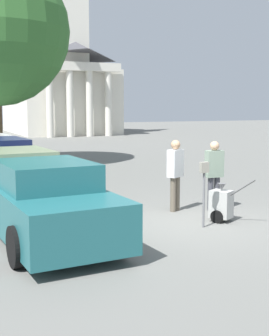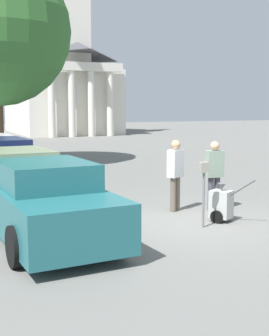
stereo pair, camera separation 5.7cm
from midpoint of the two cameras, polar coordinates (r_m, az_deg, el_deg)
The scene contains 8 objects.
ground_plane at distance 10.20m, azimuth 6.42°, elevation -6.73°, with size 120.00×120.00×0.00m, color slate.
parked_car_teal at distance 9.05m, azimuth -10.86°, elevation -4.12°, with size 2.13×4.73×1.49m.
parked_car_sage at distance 12.21m, azimuth -14.34°, elevation -1.34°, with size 2.24×5.15×1.44m.
parking_meter at distance 9.73m, azimuth 8.61°, elevation -1.71°, with size 0.18×0.09×1.37m.
person_worker at distance 11.19m, azimuth 5.16°, elevation -0.36°, with size 0.47×0.39×1.71m.
person_supervisor at distance 11.40m, azimuth 9.85°, elevation -0.40°, with size 0.44×0.26×1.68m.
equipment_cart at distance 10.40m, azimuth 10.68°, elevation -4.35°, with size 0.67×0.95×1.00m.
church at distance 45.42m, azimuth -8.98°, elevation 11.14°, with size 8.57×13.88×21.74m.
Camera 2 is at (-4.99, -8.53, 2.50)m, focal length 50.00 mm.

